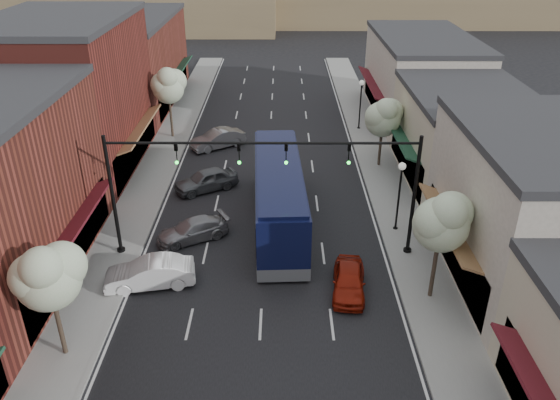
{
  "coord_description": "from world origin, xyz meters",
  "views": [
    {
      "loc": [
        0.95,
        -17.73,
        16.74
      ],
      "look_at": [
        0.88,
        10.23,
        2.2
      ],
      "focal_mm": 35.0,
      "sensor_mm": 36.0,
      "label": 1
    }
  ],
  "objects_px": {
    "red_hatchback": "(349,281)",
    "tree_left_far": "(168,85)",
    "parked_car_b": "(150,273)",
    "lamp_post_far": "(361,97)",
    "tree_right_far": "(384,116)",
    "lamp_post_near": "(400,186)",
    "signal_mast_left": "(155,178)",
    "tree_right_near": "(443,220)",
    "signal_mast_right": "(371,179)",
    "coach_bus": "(279,195)",
    "parked_car_c": "(192,230)",
    "parked_car_d": "(206,180)",
    "parked_car_e": "(218,139)",
    "tree_left_near": "(48,275)"
  },
  "relations": [
    {
      "from": "red_hatchback",
      "to": "tree_left_far",
      "type": "bearing_deg",
      "value": 126.99
    },
    {
      "from": "parked_car_b",
      "to": "lamp_post_far",
      "type": "bearing_deg",
      "value": 139.04
    },
    {
      "from": "tree_right_far",
      "to": "lamp_post_far",
      "type": "distance_m",
      "value": 8.13
    },
    {
      "from": "lamp_post_near",
      "to": "tree_left_far",
      "type": "bearing_deg",
      "value": 136.11
    },
    {
      "from": "signal_mast_left",
      "to": "tree_right_near",
      "type": "height_order",
      "value": "signal_mast_left"
    },
    {
      "from": "lamp_post_near",
      "to": "signal_mast_right",
      "type": "bearing_deg",
      "value": -131.05
    },
    {
      "from": "signal_mast_left",
      "to": "coach_bus",
      "type": "relative_size",
      "value": 0.65
    },
    {
      "from": "signal_mast_right",
      "to": "parked_car_c",
      "type": "height_order",
      "value": "signal_mast_right"
    },
    {
      "from": "signal_mast_left",
      "to": "coach_bus",
      "type": "xyz_separation_m",
      "value": [
        6.42,
        3.3,
        -2.62
      ]
    },
    {
      "from": "signal_mast_left",
      "to": "tree_right_far",
      "type": "bearing_deg",
      "value": 40.54
    },
    {
      "from": "tree_left_far",
      "to": "parked_car_c",
      "type": "distance_m",
      "value": 17.41
    },
    {
      "from": "tree_right_near",
      "to": "parked_car_c",
      "type": "xyz_separation_m",
      "value": [
        -12.55,
        5.54,
        -3.84
      ]
    },
    {
      "from": "parked_car_c",
      "to": "parked_car_d",
      "type": "distance_m",
      "value": 6.51
    },
    {
      "from": "lamp_post_far",
      "to": "parked_car_e",
      "type": "height_order",
      "value": "lamp_post_far"
    },
    {
      "from": "parked_car_d",
      "to": "parked_car_e",
      "type": "relative_size",
      "value": 0.98
    },
    {
      "from": "lamp_post_far",
      "to": "parked_car_e",
      "type": "bearing_deg",
      "value": -160.52
    },
    {
      "from": "tree_left_near",
      "to": "coach_bus",
      "type": "xyz_separation_m",
      "value": [
        9.05,
        11.36,
        -2.22
      ]
    },
    {
      "from": "signal_mast_right",
      "to": "signal_mast_left",
      "type": "bearing_deg",
      "value": 180.0
    },
    {
      "from": "tree_right_far",
      "to": "parked_car_d",
      "type": "xyz_separation_m",
      "value": [
        -12.55,
        -3.95,
        -3.25
      ]
    },
    {
      "from": "parked_car_d",
      "to": "lamp_post_far",
      "type": "bearing_deg",
      "value": 104.46
    },
    {
      "from": "tree_right_far",
      "to": "lamp_post_far",
      "type": "bearing_deg",
      "value": 93.88
    },
    {
      "from": "lamp_post_near",
      "to": "parked_car_c",
      "type": "xyz_separation_m",
      "value": [
        -12.0,
        -1.01,
        -2.39
      ]
    },
    {
      "from": "signal_mast_right",
      "to": "parked_car_d",
      "type": "height_order",
      "value": "signal_mast_right"
    },
    {
      "from": "tree_right_far",
      "to": "parked_car_b",
      "type": "xyz_separation_m",
      "value": [
        -14.04,
        -14.96,
        -3.25
      ]
    },
    {
      "from": "tree_right_far",
      "to": "tree_left_far",
      "type": "bearing_deg",
      "value": 160.13
    },
    {
      "from": "lamp_post_far",
      "to": "red_hatchback",
      "type": "xyz_separation_m",
      "value": [
        -3.47,
        -23.51,
        -2.33
      ]
    },
    {
      "from": "coach_bus",
      "to": "signal_mast_right",
      "type": "bearing_deg",
      "value": -37.02
    },
    {
      "from": "parked_car_c",
      "to": "red_hatchback",
      "type": "bearing_deg",
      "value": 31.12
    },
    {
      "from": "tree_right_near",
      "to": "lamp_post_far",
      "type": "relative_size",
      "value": 1.34
    },
    {
      "from": "tree_left_far",
      "to": "tree_left_near",
      "type": "bearing_deg",
      "value": -90.0
    },
    {
      "from": "signal_mast_left",
      "to": "parked_car_c",
      "type": "xyz_separation_m",
      "value": [
        1.42,
        1.49,
        -4.01
      ]
    },
    {
      "from": "signal_mast_right",
      "to": "parked_car_b",
      "type": "relative_size",
      "value": 1.82
    },
    {
      "from": "lamp_post_far",
      "to": "tree_right_near",
      "type": "bearing_deg",
      "value": -88.7
    },
    {
      "from": "coach_bus",
      "to": "tree_left_near",
      "type": "bearing_deg",
      "value": -131.19
    },
    {
      "from": "red_hatchback",
      "to": "parked_car_b",
      "type": "height_order",
      "value": "parked_car_b"
    },
    {
      "from": "tree_left_near",
      "to": "coach_bus",
      "type": "distance_m",
      "value": 14.69
    },
    {
      "from": "tree_right_near",
      "to": "red_hatchback",
      "type": "bearing_deg",
      "value": 172.3
    },
    {
      "from": "signal_mast_right",
      "to": "tree_left_far",
      "type": "height_order",
      "value": "signal_mast_right"
    },
    {
      "from": "lamp_post_near",
      "to": "coach_bus",
      "type": "bearing_deg",
      "value": 173.49
    },
    {
      "from": "tree_left_near",
      "to": "tree_right_near",
      "type": "bearing_deg",
      "value": 13.55
    },
    {
      "from": "lamp_post_far",
      "to": "red_hatchback",
      "type": "bearing_deg",
      "value": -98.4
    },
    {
      "from": "signal_mast_right",
      "to": "coach_bus",
      "type": "bearing_deg",
      "value": 145.6
    },
    {
      "from": "signal_mast_left",
      "to": "tree_right_near",
      "type": "relative_size",
      "value": 1.38
    },
    {
      "from": "signal_mast_left",
      "to": "lamp_post_near",
      "type": "bearing_deg",
      "value": 10.56
    },
    {
      "from": "tree_left_near",
      "to": "parked_car_e",
      "type": "xyz_separation_m",
      "value": [
        4.05,
        23.81,
        -3.48
      ]
    },
    {
      "from": "signal_mast_right",
      "to": "red_hatchback",
      "type": "xyz_separation_m",
      "value": [
        -1.29,
        -3.51,
        -3.95
      ]
    },
    {
      "from": "signal_mast_right",
      "to": "parked_car_d",
      "type": "relative_size",
      "value": 1.88
    },
    {
      "from": "tree_right_far",
      "to": "lamp_post_near",
      "type": "bearing_deg",
      "value": -93.31
    },
    {
      "from": "tree_left_near",
      "to": "parked_car_b",
      "type": "distance_m",
      "value": 6.64
    },
    {
      "from": "signal_mast_left",
      "to": "tree_left_near",
      "type": "bearing_deg",
      "value": -108.1
    }
  ]
}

